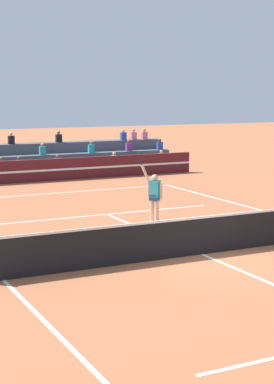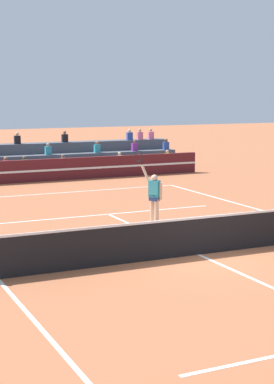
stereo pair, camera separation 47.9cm
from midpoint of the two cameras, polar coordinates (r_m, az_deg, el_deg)
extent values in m
plane|color=#AD603D|center=(17.69, 6.26, -5.56)|extent=(120.00, 120.00, 0.00)
cube|color=white|center=(28.32, -6.33, -0.07)|extent=(11.00, 0.10, 0.01)
cube|color=white|center=(23.27, -1.98, -1.98)|extent=(8.25, 0.10, 0.01)
cube|color=white|center=(17.68, 6.26, -5.55)|extent=(0.10, 12.85, 0.01)
cube|color=black|center=(17.57, 6.29, -3.98)|extent=(11.90, 0.02, 1.00)
cube|color=white|center=(17.46, 6.32, -2.29)|extent=(11.90, 0.04, 0.06)
cube|color=#51191E|center=(31.91, -8.60, 1.89)|extent=(18.00, 0.24, 1.10)
cube|color=white|center=(31.79, -8.53, 1.86)|extent=(18.00, 0.02, 0.10)
cube|color=#4C515B|center=(33.16, -9.22, 1.66)|extent=(17.55, 0.95, 0.55)
cube|color=#338C4C|center=(32.87, -9.56, 2.46)|extent=(0.32, 0.22, 0.44)
sphere|color=brown|center=(32.84, -9.58, 3.01)|extent=(0.18, 0.18, 0.18)
cube|color=yellow|center=(35.91, 3.09, 3.11)|extent=(0.32, 0.22, 0.44)
sphere|color=beige|center=(35.88, 3.10, 3.62)|extent=(0.18, 0.18, 0.18)
cube|color=#B2B2B7|center=(33.47, -6.20, 2.64)|extent=(0.32, 0.22, 0.44)
sphere|color=brown|center=(33.44, -6.20, 3.19)|extent=(0.18, 0.18, 0.18)
cube|color=silver|center=(34.64, -1.15, 2.90)|extent=(0.32, 0.22, 0.44)
sphere|color=beige|center=(34.61, -1.15, 3.43)|extent=(0.18, 0.18, 0.18)
cube|color=red|center=(32.63, -11.18, 2.36)|extent=(0.32, 0.22, 0.44)
sphere|color=#9E7051|center=(32.60, -11.20, 2.92)|extent=(0.18, 0.18, 0.18)
cube|color=#4C515B|center=(34.04, -9.67, 2.30)|extent=(17.55, 0.95, 1.10)
cube|color=teal|center=(34.16, -7.50, 3.67)|extent=(0.32, 0.22, 0.44)
sphere|color=tan|center=(34.14, -7.52, 4.21)|extent=(0.18, 0.18, 0.18)
cube|color=teal|center=(35.10, -3.18, 3.87)|extent=(0.32, 0.22, 0.44)
sphere|color=#9E7051|center=(35.07, -3.18, 4.39)|extent=(0.18, 0.18, 0.18)
cube|color=purple|center=(36.00, 0.17, 4.01)|extent=(0.32, 0.22, 0.44)
sphere|color=brown|center=(35.97, 0.17, 4.52)|extent=(0.18, 0.18, 0.18)
cube|color=#2D4CA5|center=(36.88, 2.96, 4.12)|extent=(0.32, 0.22, 0.44)
sphere|color=brown|center=(36.86, 2.96, 4.62)|extent=(0.18, 0.18, 0.18)
cube|color=#4C515B|center=(34.92, -10.10, 2.91)|extent=(17.55, 0.95, 1.65)
cube|color=pink|center=(37.45, 1.60, 5.05)|extent=(0.32, 0.22, 0.44)
sphere|color=tan|center=(37.43, 1.60, 5.53)|extent=(0.18, 0.18, 0.18)
cube|color=black|center=(34.64, -10.20, 4.59)|extent=(0.32, 0.22, 0.44)
sphere|color=beige|center=(34.62, -10.22, 5.12)|extent=(0.18, 0.18, 0.18)
cube|color=pink|center=(37.14, 0.62, 5.02)|extent=(0.32, 0.22, 0.44)
sphere|color=tan|center=(37.12, 0.62, 5.51)|extent=(0.18, 0.18, 0.18)
cube|color=black|center=(35.41, -6.05, 4.77)|extent=(0.32, 0.22, 0.44)
sphere|color=brown|center=(35.39, -6.06, 5.29)|extent=(0.18, 0.18, 0.18)
cube|color=#2D4CA5|center=(36.86, -0.29, 4.99)|extent=(0.32, 0.22, 0.44)
sphere|color=beige|center=(36.84, -0.29, 5.48)|extent=(0.18, 0.18, 0.18)
cylinder|color=beige|center=(21.18, 2.40, -1.85)|extent=(0.14, 0.14, 0.90)
cylinder|color=beige|center=(21.35, 2.00, -1.76)|extent=(0.14, 0.14, 0.90)
cube|color=navy|center=(21.15, 2.20, -0.51)|extent=(0.34, 0.38, 0.20)
cube|color=teal|center=(21.11, 2.21, 0.29)|extent=(0.36, 0.41, 0.56)
sphere|color=beige|center=(21.06, 2.21, 1.26)|extent=(0.22, 0.22, 0.22)
cube|color=white|center=(21.22, 2.34, -2.94)|extent=(0.28, 0.24, 0.09)
cube|color=white|center=(21.40, 1.94, -2.84)|extent=(0.28, 0.24, 0.09)
cylinder|color=beige|center=(21.00, 2.78, 0.08)|extent=(0.09, 0.09, 0.56)
cylinder|color=beige|center=(21.21, 1.39, 1.67)|extent=(0.26, 0.34, 0.58)
cylinder|color=black|center=(21.26, 0.98, 2.67)|extent=(0.10, 0.12, 0.21)
torus|color=black|center=(21.28, 0.80, 3.11)|extent=(0.25, 0.36, 0.41)
sphere|color=#C6DB33|center=(16.91, -6.41, -6.12)|extent=(0.07, 0.07, 0.07)
camera|label=1|loc=(0.24, -89.36, 0.10)|focal=60.00mm
camera|label=2|loc=(0.24, 90.64, -0.10)|focal=60.00mm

